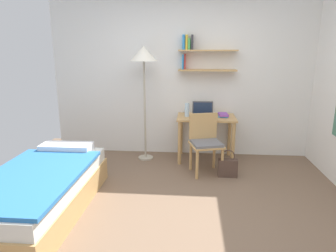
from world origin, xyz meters
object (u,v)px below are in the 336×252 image
at_px(desk_chair, 205,141).
at_px(standing_lamp, 144,60).
at_px(book_stack, 223,115).
at_px(water_bottle, 187,110).
at_px(handbag, 228,167).
at_px(bed, 40,191).
at_px(laptop, 203,113).
at_px(desk, 206,125).

relative_size(desk_chair, standing_lamp, 0.47).
bearing_deg(book_stack, water_bottle, -175.13).
bearing_deg(water_bottle, handbag, -46.64).
relative_size(desk_chair, water_bottle, 4.04).
relative_size(bed, water_bottle, 9.18).
height_order(laptop, handbag, laptop).
xyz_separation_m(bed, water_bottle, (1.54, 1.74, 0.58)).
bearing_deg(water_bottle, desk_chair, -60.22).
bearing_deg(book_stack, handbag, -87.78).
bearing_deg(standing_lamp, desk_chair, -26.80).
distance_m(laptop, handbag, 0.99).
bearing_deg(handbag, laptop, 117.40).
distance_m(water_bottle, book_stack, 0.57).
relative_size(desk, laptop, 2.76).
height_order(standing_lamp, handbag, standing_lamp).
relative_size(laptop, water_bottle, 1.56).
bearing_deg(standing_lamp, bed, -116.79).
distance_m(bed, laptop, 2.58).
bearing_deg(laptop, bed, -134.92).
distance_m(desk, water_bottle, 0.39).
relative_size(standing_lamp, laptop, 5.45).
xyz_separation_m(bed, desk, (1.84, 1.77, 0.33)).
xyz_separation_m(water_bottle, book_stack, (0.57, 0.05, -0.08)).
height_order(desk_chair, standing_lamp, standing_lamp).
relative_size(bed, standing_lamp, 1.08).
bearing_deg(water_bottle, standing_lamp, -179.18).
height_order(standing_lamp, laptop, standing_lamp).
distance_m(laptop, water_bottle, 0.25).
distance_m(desk, laptop, 0.21).
height_order(desk_chair, handbag, desk_chair).
xyz_separation_m(desk_chair, standing_lamp, (-0.94, 0.48, 1.11)).
bearing_deg(desk, bed, -136.17).
xyz_separation_m(desk, water_bottle, (-0.30, -0.02, 0.25)).
height_order(desk, desk_chair, desk_chair).
relative_size(desk, handbag, 2.30).
distance_m(desk, desk_chair, 0.52).
bearing_deg(desk_chair, handbag, -24.34).
xyz_separation_m(standing_lamp, water_bottle, (0.66, 0.01, -0.76)).
distance_m(desk_chair, handbag, 0.48).
bearing_deg(bed, laptop, 45.08).
bearing_deg(laptop, handbag, -62.60).
distance_m(standing_lamp, water_bottle, 1.01).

